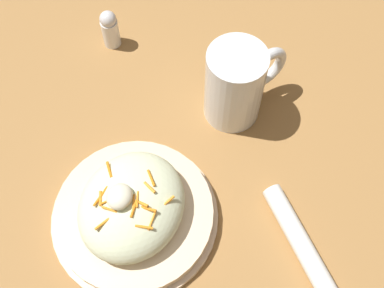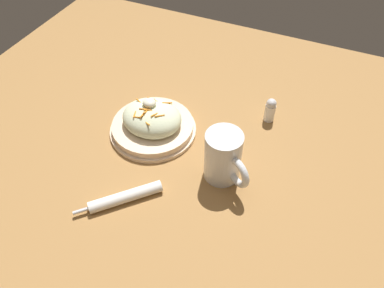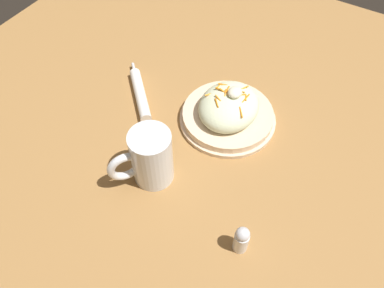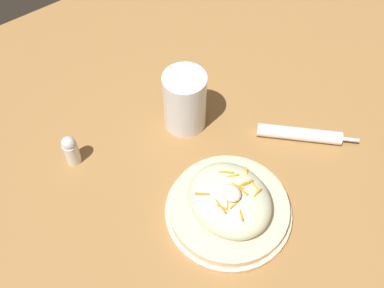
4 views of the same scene
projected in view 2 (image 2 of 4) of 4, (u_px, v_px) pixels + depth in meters
ground_plane at (158, 156)px, 0.99m from camera, size 1.43×1.43×0.00m
salad_plate at (152, 122)px, 1.03m from camera, size 0.24×0.24×0.11m
beer_mug at (223, 159)px, 0.90m from camera, size 0.13×0.11×0.14m
napkin_roll at (125, 197)px, 0.89m from camera, size 0.16×0.16×0.03m
salt_shaker at (270, 110)px, 1.06m from camera, size 0.03×0.03×0.07m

